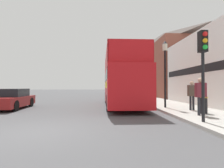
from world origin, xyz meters
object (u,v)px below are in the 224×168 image
Objects in this scene: traffic_signal at (203,55)px; pedestrian_second at (201,93)px; tour_bus at (122,83)px; litter_bin at (203,104)px; parked_car_ahead_of_bus at (123,94)px; lamp_post_nearest at (165,61)px; parked_car_far_side at (12,99)px; pedestrian_third at (192,93)px; lamp_post_second at (138,73)px.

pedestrian_second is at bearing 63.52° from traffic_signal.
litter_bin is (3.75, -4.93, -1.21)m from tour_bus.
lamp_post_nearest reaches higher than parked_car_ahead_of_bus.
litter_bin is (11.52, -3.49, -0.05)m from parked_car_far_side.
lamp_post_nearest is at bearing 111.90° from litter_bin.
pedestrian_third is 0.38× the size of lamp_post_nearest.
lamp_post_second is at bearing 94.98° from litter_bin.
tour_bus reaches higher than parked_car_far_side.
lamp_post_nearest is 3.88m from litter_bin.
pedestrian_third is at bearing 69.14° from traffic_signal.
lamp_post_nearest is (10.46, -0.86, 2.60)m from parked_car_far_side.
lamp_post_second is 4.97× the size of litter_bin.
litter_bin is at bearing 53.66° from pedestrian_second.
litter_bin is at bearing 60.39° from traffic_signal.
parked_car_far_side is 11.93m from traffic_signal.
tour_bus is 10.95× the size of litter_bin.
traffic_signal is 14.36m from lamp_post_second.
litter_bin is (1.06, -12.14, -2.56)m from lamp_post_second.
lamp_post_nearest is 5.13× the size of litter_bin.
lamp_post_second is (10.46, 8.65, 2.51)m from parked_car_far_side.
lamp_post_nearest is (2.69, -2.30, 1.43)m from tour_bus.
parked_car_ahead_of_bus is at bearing 96.37° from traffic_signal.
parked_car_ahead_of_bus is at bearing 100.57° from pedestrian_second.
tour_bus is 7.98m from parked_car_far_side.
pedestrian_third is at bearing -51.53° from lamp_post_nearest.
traffic_signal is at bearing -83.19° from parked_car_ahead_of_bus.
tour_bus is 7.62m from traffic_signal.
tour_bus is at bearing -110.49° from lamp_post_second.
parked_car_far_side is 2.39× the size of pedestrian_second.
traffic_signal is at bearing -110.86° from pedestrian_third.
traffic_signal is (2.50, -7.14, 0.97)m from tour_bus.
traffic_signal is (-0.77, -1.55, 1.55)m from pedestrian_second.
pedestrian_third is (0.54, 1.88, -0.06)m from pedestrian_second.
parked_car_ahead_of_bus is 12.86m from pedestrian_second.
tour_bus is at bearing -96.97° from parked_car_ahead_of_bus.
tour_bus is 2.29× the size of parked_car_ahead_of_bus.
pedestrian_second is at bearing -80.01° from lamp_post_nearest.
parked_car_far_side is 13.80m from lamp_post_second.
lamp_post_second is (-0.58, 12.79, 1.93)m from pedestrian_second.
pedestrian_second is (2.36, -12.63, 0.57)m from parked_car_ahead_of_bus.
pedestrian_third is 0.48× the size of traffic_signal.
tour_bus reaches higher than pedestrian_second.
lamp_post_nearest reaches higher than lamp_post_second.
traffic_signal is 4.12× the size of litter_bin.
tour_bus is 5.58× the size of pedestrian_third.
tour_bus reaches higher than traffic_signal.
parked_car_far_side is (-7.76, -1.44, -1.17)m from tour_bus.
lamp_post_second is (2.69, 7.21, 1.35)m from tour_bus.
pedestrian_third is at bearing -84.17° from lamp_post_second.
parked_car_far_side is 11.80m from pedestrian_second.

